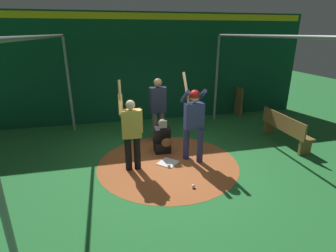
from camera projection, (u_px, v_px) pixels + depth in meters
The scene contains 13 objects.
ground_plane at pixel (168, 163), 6.30m from camera, with size 27.61×27.61×0.00m, color #287A38.
dirt_circle at pixel (168, 163), 6.30m from camera, with size 3.35×3.35×0.01m, color #B76033.
home_plate at pixel (168, 163), 6.29m from camera, with size 0.42×0.42×0.01m, color white.
batter at pixel (194, 119), 6.10m from camera, with size 0.68×0.49×2.10m.
catcher at pixel (162, 140), 6.76m from camera, with size 0.58×0.40×0.91m.
umpire at pixel (158, 107), 7.20m from camera, with size 0.23×0.49×1.82m.
visitor at pixel (131, 131), 5.72m from camera, with size 0.54×0.50×2.00m.
back_wall at pixel (144, 68), 8.94m from camera, with size 0.23×11.61×3.61m.
cage_frame at pixel (168, 77), 5.60m from camera, with size 5.96×4.91×2.92m.
bat_rack at pixel (238, 102), 9.92m from camera, with size 0.70×0.20×1.05m.
bench at pixel (285, 128), 7.28m from camera, with size 1.80×0.36×0.85m.
baseball_0 at pixel (169, 166), 6.08m from camera, with size 0.07×0.07×0.07m, color white.
baseball_1 at pixel (193, 186), 5.27m from camera, with size 0.07×0.07×0.07m, color white.
Camera 1 is at (5.48, -1.29, 2.96)m, focal length 27.98 mm.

